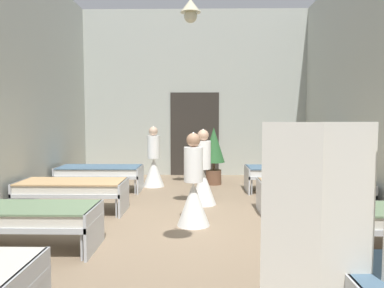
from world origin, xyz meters
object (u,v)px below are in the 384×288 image
(bed_right_row_2, at_px, (313,189))
(bed_right_row_3, at_px, (288,173))
(nurse_near_aisle, at_px, (203,178))
(nurse_far_aisle, at_px, (154,165))
(nurse_mid_aisle, at_px, (193,192))
(potted_plant, at_px, (214,150))
(bed_left_row_1, at_px, (23,217))
(bed_left_row_2, at_px, (72,188))
(privacy_screen, at_px, (347,239))
(bed_left_row_3, at_px, (100,172))
(bed_right_row_1, at_px, (358,218))

(bed_right_row_2, distance_m, bed_right_row_3, 1.90)
(nurse_near_aisle, distance_m, nurse_far_aisle, 2.20)
(bed_right_row_3, height_order, nurse_mid_aisle, nurse_mid_aisle)
(nurse_far_aisle, bearing_deg, bed_right_row_2, 86.82)
(bed_right_row_3, xyz_separation_m, potted_plant, (-1.66, 0.89, 0.43))
(bed_left_row_1, height_order, nurse_near_aisle, nurse_near_aisle)
(bed_left_row_2, distance_m, bed_right_row_3, 4.71)
(bed_right_row_3, relative_size, nurse_near_aisle, 1.28)
(bed_left_row_1, height_order, privacy_screen, privacy_screen)
(bed_right_row_2, height_order, bed_left_row_3, same)
(bed_right_row_2, relative_size, nurse_far_aisle, 1.28)
(nurse_near_aisle, height_order, nurse_mid_aisle, same)
(nurse_near_aisle, distance_m, nurse_mid_aisle, 1.42)
(bed_left_row_3, bearing_deg, nurse_mid_aisle, -50.60)
(bed_left_row_1, bearing_deg, bed_left_row_2, 90.00)
(bed_left_row_1, bearing_deg, bed_right_row_3, 41.40)
(bed_right_row_1, height_order, bed_left_row_3, same)
(privacy_screen, bearing_deg, bed_right_row_2, 73.41)
(bed_right_row_1, relative_size, bed_right_row_2, 1.00)
(bed_right_row_1, relative_size, bed_right_row_3, 1.00)
(nurse_mid_aisle, bearing_deg, bed_left_row_2, 119.88)
(nurse_near_aisle, height_order, potted_plant, nurse_near_aisle)
(bed_left_row_1, height_order, potted_plant, potted_plant)
(bed_left_row_3, distance_m, bed_right_row_3, 4.31)
(bed_right_row_2, relative_size, nurse_near_aisle, 1.28)
(bed_right_row_2, bearing_deg, privacy_screen, -103.54)
(bed_left_row_1, bearing_deg, bed_right_row_1, 0.00)
(bed_left_row_1, bearing_deg, potted_plant, 60.54)
(bed_left_row_3, bearing_deg, potted_plant, 18.62)
(bed_right_row_2, relative_size, nurse_mid_aisle, 1.28)
(bed_right_row_2, bearing_deg, nurse_far_aisle, 141.53)
(bed_right_row_3, bearing_deg, bed_left_row_3, 180.00)
(nurse_far_aisle, distance_m, potted_plant, 1.55)
(bed_left_row_2, relative_size, potted_plant, 1.32)
(bed_left_row_2, relative_size, nurse_far_aisle, 1.28)
(bed_left_row_1, distance_m, nurse_far_aisle, 4.55)
(bed_right_row_1, xyz_separation_m, nurse_near_aisle, (-1.95, 2.55, 0.09))
(potted_plant, bearing_deg, privacy_screen, -83.99)
(bed_left_row_3, bearing_deg, bed_right_row_2, -23.79)
(bed_right_row_1, xyz_separation_m, bed_right_row_2, (0.00, 1.90, 0.00))
(bed_left_row_1, relative_size, privacy_screen, 1.12)
(bed_left_row_2, bearing_deg, bed_right_row_2, 0.00)
(bed_left_row_2, bearing_deg, nurse_near_aisle, 15.32)
(bed_right_row_1, height_order, privacy_screen, privacy_screen)
(potted_plant, bearing_deg, bed_left_row_3, -161.38)
(bed_left_row_2, height_order, nurse_far_aisle, nurse_far_aisle)
(bed_right_row_1, bearing_deg, bed_right_row_3, 90.00)
(bed_left_row_2, height_order, bed_left_row_3, same)
(bed_left_row_1, xyz_separation_m, bed_left_row_3, (0.00, 3.80, 0.00))
(bed_left_row_3, xyz_separation_m, privacy_screen, (3.36, -5.85, 0.41))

